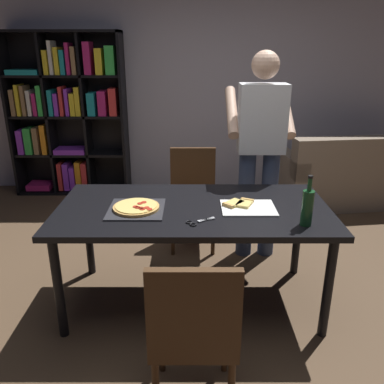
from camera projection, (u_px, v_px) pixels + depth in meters
ground_plane at (192, 299)px, 2.93m from camera, size 12.00×12.00×0.00m
back_wall at (191, 78)px, 4.88m from camera, size 6.40×0.10×2.80m
dining_table at (192, 216)px, 2.69m from camera, size 1.85×0.92×0.75m
chair_near_camera at (193, 329)px, 1.87m from camera, size 0.42×0.42×0.90m
chair_far_side at (192, 191)px, 3.64m from camera, size 0.42×0.42×0.90m
couch at (351, 177)px, 4.69m from camera, size 1.79×1.05×0.85m
bookshelf at (66, 114)px, 4.81m from camera, size 1.40×0.35×1.95m
person_serving_pizza at (259, 146)px, 3.26m from camera, size 0.55×0.54×1.75m
pepperoni_pizza_on_tray at (135, 208)px, 2.61m from camera, size 0.37×0.37×0.04m
pizza_slices_on_towel at (244, 206)px, 2.65m from camera, size 0.36×0.28×0.03m
wine_bottle at (306, 207)px, 2.36m from camera, size 0.07×0.07×0.32m
kitchen_scissors at (195, 222)px, 2.42m from camera, size 0.19×0.14×0.01m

